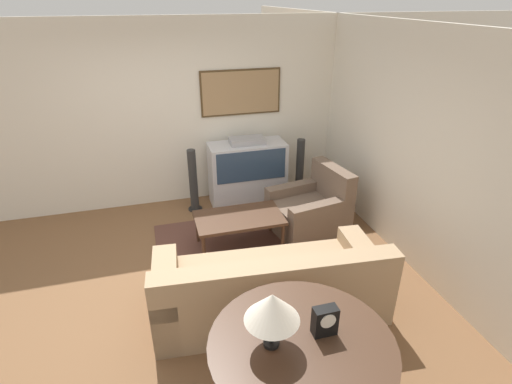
% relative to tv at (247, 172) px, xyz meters
% --- Properties ---
extents(ground_plane, '(12.00, 12.00, 0.00)m').
position_rel_tv_xyz_m(ground_plane, '(-1.13, -1.75, -0.49)').
color(ground_plane, brown).
extents(wall_back, '(12.00, 0.10, 2.70)m').
position_rel_tv_xyz_m(wall_back, '(-1.12, 0.38, 0.86)').
color(wall_back, silver).
rests_on(wall_back, ground_plane).
extents(wall_right, '(0.06, 12.00, 2.70)m').
position_rel_tv_xyz_m(wall_right, '(1.50, -1.75, 0.86)').
color(wall_right, silver).
rests_on(wall_right, ground_plane).
extents(area_rug, '(1.91, 1.54, 0.01)m').
position_rel_tv_xyz_m(area_rug, '(-0.52, -1.17, -0.49)').
color(area_rug, brown).
rests_on(area_rug, ground_plane).
extents(tv, '(1.15, 0.50, 1.05)m').
position_rel_tv_xyz_m(tv, '(0.00, 0.00, 0.00)').
color(tv, silver).
rests_on(tv, ground_plane).
extents(couch, '(2.36, 1.17, 0.82)m').
position_rel_tv_xyz_m(couch, '(-0.40, -2.42, -0.20)').
color(couch, tan).
rests_on(couch, ground_plane).
extents(armchair, '(1.05, 0.95, 0.88)m').
position_rel_tv_xyz_m(armchair, '(0.62, -1.05, -0.20)').
color(armchair, brown).
rests_on(armchair, ground_plane).
extents(coffee_table, '(1.09, 0.62, 0.45)m').
position_rel_tv_xyz_m(coffee_table, '(-0.43, -1.21, -0.08)').
color(coffee_table, '#472D1E').
rests_on(coffee_table, ground_plane).
extents(console_table, '(1.30, 1.30, 0.82)m').
position_rel_tv_xyz_m(console_table, '(-0.56, -3.62, 0.26)').
color(console_table, '#472D1E').
rests_on(console_table, ground_plane).
extents(table_lamp, '(0.37, 0.37, 0.43)m').
position_rel_tv_xyz_m(table_lamp, '(-0.76, -3.57, 0.65)').
color(table_lamp, black).
rests_on(table_lamp, console_table).
extents(mantel_clock, '(0.17, 0.10, 0.22)m').
position_rel_tv_xyz_m(mantel_clock, '(-0.38, -3.57, 0.44)').
color(mantel_clock, black).
rests_on(mantel_clock, console_table).
extents(speaker_tower_left, '(0.21, 0.21, 0.96)m').
position_rel_tv_xyz_m(speaker_tower_left, '(-0.84, -0.05, -0.04)').
color(speaker_tower_left, black).
rests_on(speaker_tower_left, ground_plane).
extents(speaker_tower_right, '(0.21, 0.21, 0.96)m').
position_rel_tv_xyz_m(speaker_tower_right, '(0.84, -0.05, -0.04)').
color(speaker_tower_right, black).
rests_on(speaker_tower_right, ground_plane).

